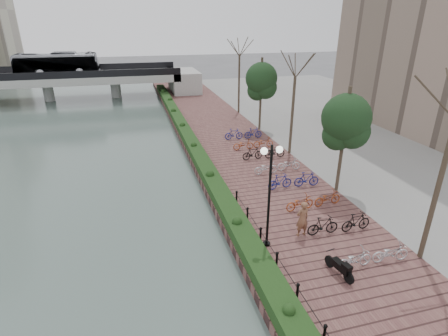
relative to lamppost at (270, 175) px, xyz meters
name	(u,v)px	position (x,y,z in m)	size (l,w,h in m)	color
river_water	(8,147)	(-16.59, 20.33, -4.11)	(30.00, 130.00, 0.02)	#405049
promenade	(237,154)	(2.41, 12.83, -3.87)	(8.00, 75.00, 0.50)	brown
inland_pavement	(400,138)	(18.41, 12.83, -3.87)	(24.00, 75.00, 0.50)	gray
hedge	(191,141)	(-0.99, 15.33, -3.32)	(1.10, 56.00, 0.60)	#193413
chain_fence	(286,275)	(-0.19, -2.67, -3.27)	(0.10, 14.10, 0.70)	black
lamppost	(270,175)	(0.00, 0.00, 0.00)	(1.02, 0.32, 5.05)	black
motorcycle	(339,266)	(2.14, -2.80, -3.18)	(0.44, 1.42, 0.89)	black
pedestrian	(302,219)	(1.95, 0.30, -2.69)	(0.68, 0.45, 1.87)	brown
bicycle_parking	(286,174)	(3.91, 6.50, -3.15)	(2.40, 19.89, 1.00)	silver
street_trees	(313,126)	(6.41, 8.01, -0.44)	(3.20, 37.12, 6.80)	#352D1F
bridge	(48,76)	(-16.23, 40.33, -0.75)	(36.00, 10.77, 6.50)	#A0A09B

